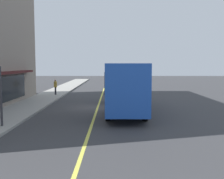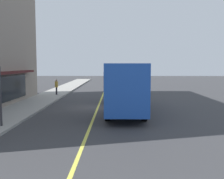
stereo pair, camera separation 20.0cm
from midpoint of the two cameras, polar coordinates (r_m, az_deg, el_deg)
The scene contains 6 objects.
ground at distance 21.86m, azimuth -2.71°, elevation -3.77°, with size 120.00×120.00×0.00m, color #38383A.
sidewalk at distance 22.89m, azimuth -17.09°, elevation -3.40°, with size 80.00×3.12×0.15m, color #9E9B93.
lane_centre_stripe at distance 21.86m, azimuth -2.71°, elevation -3.76°, with size 36.00×0.16×0.01m, color #D8D14C.
bus at distance 19.98m, azimuth 2.95°, elevation 1.11°, with size 11.16×2.70×3.50m.
car_silver at distance 32.76m, azimuth 3.56°, elevation 0.56°, with size 4.35×1.97×1.52m.
pedestrian_near_storefront at distance 30.18m, azimuth -11.43°, elevation 0.82°, with size 0.34×0.34×1.66m.
Camera 2 is at (-21.55, -1.37, 3.44)m, focal length 43.47 mm.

